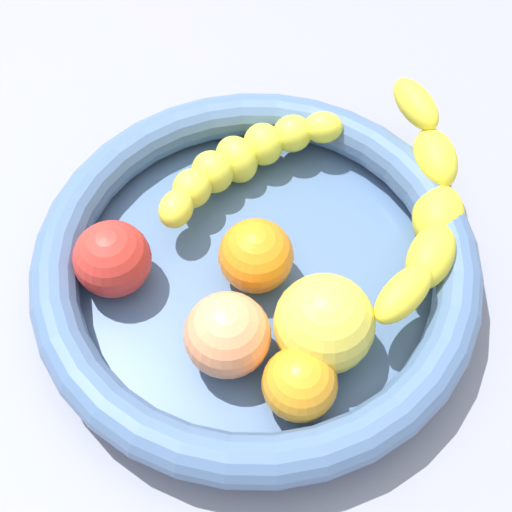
% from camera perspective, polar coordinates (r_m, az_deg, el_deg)
% --- Properties ---
extents(kitchen_counter, '(1.20, 1.20, 0.03)m').
position_cam_1_polar(kitchen_counter, '(0.64, 0.00, -2.98)').
color(kitchen_counter, gray).
rests_on(kitchen_counter, ground).
extents(fruit_bowl, '(0.36, 0.36, 0.06)m').
position_cam_1_polar(fruit_bowl, '(0.60, 0.00, -0.93)').
color(fruit_bowl, '#496692').
rests_on(fruit_bowl, kitchen_counter).
extents(banana_draped_left, '(0.26, 0.08, 0.07)m').
position_cam_1_polar(banana_draped_left, '(0.62, 13.20, 3.85)').
color(banana_draped_left, yellow).
rests_on(banana_draped_left, fruit_bowl).
extents(banana_draped_right, '(0.14, 0.15, 0.05)m').
position_cam_1_polar(banana_draped_right, '(0.64, -1.11, 7.39)').
color(banana_draped_right, yellow).
rests_on(banana_draped_right, fruit_bowl).
extents(orange_front, '(0.06, 0.06, 0.06)m').
position_cam_1_polar(orange_front, '(0.58, 0.29, -0.03)').
color(orange_front, orange).
rests_on(orange_front, fruit_bowl).
extents(orange_mid_left, '(0.06, 0.06, 0.06)m').
position_cam_1_polar(orange_mid_left, '(0.54, 3.39, -9.84)').
color(orange_mid_left, orange).
rests_on(orange_mid_left, fruit_bowl).
extents(apple_yellow, '(0.08, 0.08, 0.08)m').
position_cam_1_polar(apple_yellow, '(0.55, 5.28, -5.25)').
color(apple_yellow, '#E2D247').
rests_on(apple_yellow, fruit_bowl).
extents(peach_blush, '(0.07, 0.07, 0.07)m').
position_cam_1_polar(peach_blush, '(0.55, -2.22, -6.12)').
color(peach_blush, '#F99864').
rests_on(peach_blush, fruit_bowl).
extents(tomato_red, '(0.06, 0.06, 0.06)m').
position_cam_1_polar(tomato_red, '(0.59, -11.03, -0.23)').
color(tomato_red, red).
rests_on(tomato_red, fruit_bowl).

